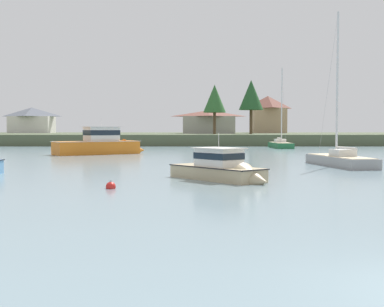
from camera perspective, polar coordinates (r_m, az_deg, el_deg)
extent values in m
cube|color=#4C563D|center=(113.15, 2.16, 1.79)|extent=(205.56, 58.63, 1.88)
cube|color=orange|center=(58.58, -10.68, 0.25)|extent=(9.54, 7.60, 2.30)
cone|color=orange|center=(60.52, -6.54, 0.36)|extent=(3.67, 3.67, 2.67)
cube|color=silver|center=(58.54, -10.69, 1.34)|extent=(9.76, 7.80, 0.05)
cube|color=silver|center=(58.76, -10.15, 2.15)|extent=(4.21, 3.88, 1.57)
cube|color=#19232D|center=(58.76, -10.15, 2.30)|extent=(4.29, 3.95, 0.56)
cube|color=beige|center=(58.76, -10.16, 2.94)|extent=(4.76, 4.42, 0.06)
cylinder|color=silver|center=(58.76, -10.16, 3.56)|extent=(0.03, 0.03, 1.22)
cube|color=tan|center=(28.81, 2.64, -2.58)|extent=(5.33, 5.96, 1.17)
cone|color=tan|center=(26.63, 6.93, -3.04)|extent=(2.46, 2.44, 1.80)
cube|color=black|center=(28.77, 2.64, -1.48)|extent=(5.46, 6.11, 0.05)
cube|color=silver|center=(28.60, 2.89, -0.46)|extent=(2.78, 2.91, 0.99)
cube|color=#19232D|center=(28.59, 2.89, -0.26)|extent=(2.83, 2.97, 0.36)
cube|color=beige|center=(28.57, 2.89, 0.59)|extent=(3.16, 3.30, 0.06)
cylinder|color=silver|center=(28.56, 2.89, 1.48)|extent=(0.03, 0.03, 0.83)
cube|color=#236B3D|center=(77.90, 9.73, 0.71)|extent=(2.56, 8.38, 1.33)
cube|color=#CCB78E|center=(77.88, 9.73, 1.21)|extent=(2.26, 7.88, 0.04)
cube|color=silver|center=(78.29, 9.68, 1.42)|extent=(1.57, 1.86, 0.50)
cylinder|color=silver|center=(77.28, 9.86, 5.32)|extent=(0.17, 0.17, 11.06)
cylinder|color=silver|center=(78.85, 9.60, 1.68)|extent=(0.19, 3.34, 0.13)
cylinder|color=silver|center=(78.85, 9.60, 1.72)|extent=(0.19, 3.01, 0.14)
cylinder|color=#999999|center=(75.64, 10.10, 5.35)|extent=(0.08, 3.35, 11.02)
cube|color=#B2231E|center=(73.67, -10.85, 0.58)|extent=(3.88, 2.22, 0.56)
cube|color=#C6B289|center=(73.66, -10.85, 0.80)|extent=(4.04, 2.38, 0.05)
cube|color=tan|center=(73.66, -10.85, 0.77)|extent=(0.31, 1.47, 0.03)
cube|color=gray|center=(40.88, 16.05, -1.19)|extent=(3.52, 8.71, 1.26)
cube|color=#CCB78E|center=(40.84, 16.07, -0.28)|extent=(3.18, 8.16, 0.04)
cube|color=silver|center=(40.45, 16.33, 0.08)|extent=(1.70, 2.06, 0.51)
cylinder|color=silver|center=(41.55, 15.77, 7.46)|extent=(0.17, 0.17, 11.09)
cylinder|color=silver|center=(39.90, 16.70, 0.55)|extent=(0.66, 3.36, 0.14)
cylinder|color=silver|center=(39.90, 16.70, 0.62)|extent=(0.61, 3.03, 0.14)
cylinder|color=#999999|center=(43.08, 14.82, 7.26)|extent=(0.55, 3.36, 11.05)
sphere|color=red|center=(24.78, -9.14, -3.69)|extent=(0.48, 0.48, 0.48)
torus|color=#333338|center=(24.75, -9.14, -3.04)|extent=(0.12, 0.12, 0.02)
cylinder|color=brown|center=(96.70, 2.42, 4.14)|extent=(0.54, 0.54, 6.63)
cone|color=#2D602D|center=(96.84, 2.43, 6.14)|extent=(4.28, 4.28, 5.23)
cylinder|color=brown|center=(99.70, 6.48, 4.36)|extent=(0.57, 0.57, 7.56)
cone|color=#235128|center=(99.87, 6.49, 6.51)|extent=(4.71, 4.71, 5.75)
cube|color=#9E998E|center=(109.44, 1.74, 3.20)|extent=(10.80, 8.32, 3.63)
pyramid|color=brown|center=(109.49, 1.75, 4.49)|extent=(11.66, 8.98, 1.30)
cube|color=tan|center=(123.00, 8.33, 3.62)|extent=(7.52, 9.70, 5.78)
pyramid|color=brown|center=(123.15, 8.34, 5.66)|extent=(8.12, 10.47, 2.98)
cube|color=silver|center=(130.01, -17.49, 3.08)|extent=(9.71, 7.17, 3.98)
pyramid|color=#565B66|center=(130.07, -17.51, 4.43)|extent=(10.49, 7.74, 2.17)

